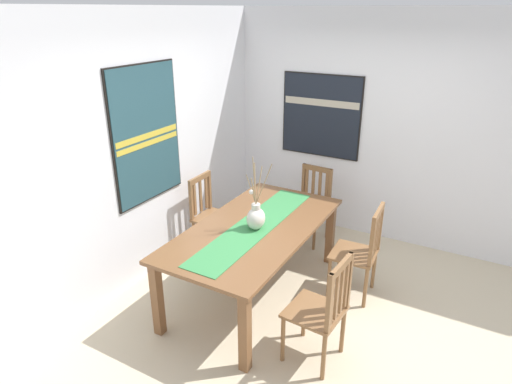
{
  "coord_description": "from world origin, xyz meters",
  "views": [
    {
      "loc": [
        -3.28,
        -1.22,
        2.67
      ],
      "look_at": [
        0.0,
        0.62,
        1.1
      ],
      "focal_mm": 30.93,
      "sensor_mm": 36.0,
      "label": 1
    }
  ],
  "objects_px": {
    "centerpiece_vase": "(256,217)",
    "painting_on_back_wall": "(146,134)",
    "chair_0": "(361,250)",
    "chair_2": "(211,214)",
    "painting_on_side_wall": "(321,116)",
    "dining_table": "(255,235)",
    "chair_3": "(311,203)",
    "chair_1": "(322,309)"
  },
  "relations": [
    {
      "from": "chair_1",
      "to": "chair_3",
      "type": "height_order",
      "value": "chair_1"
    },
    {
      "from": "painting_on_back_wall",
      "to": "dining_table",
      "type": "bearing_deg",
      "value": -85.09
    },
    {
      "from": "chair_1",
      "to": "centerpiece_vase",
      "type": "bearing_deg",
      "value": 60.22
    },
    {
      "from": "chair_2",
      "to": "painting_on_side_wall",
      "type": "distance_m",
      "value": 1.82
    },
    {
      "from": "dining_table",
      "to": "painting_on_side_wall",
      "type": "xyz_separation_m",
      "value": [
        1.82,
        0.09,
        0.79
      ]
    },
    {
      "from": "painting_on_back_wall",
      "to": "painting_on_side_wall",
      "type": "relative_size",
      "value": 1.34
    },
    {
      "from": "chair_0",
      "to": "painting_on_side_wall",
      "type": "xyz_separation_m",
      "value": [
        1.33,
        1.0,
        0.94
      ]
    },
    {
      "from": "chair_2",
      "to": "painting_on_back_wall",
      "type": "height_order",
      "value": "painting_on_back_wall"
    },
    {
      "from": "chair_2",
      "to": "painting_on_back_wall",
      "type": "distance_m",
      "value": 1.23
    },
    {
      "from": "chair_0",
      "to": "painting_on_back_wall",
      "type": "height_order",
      "value": "painting_on_back_wall"
    },
    {
      "from": "centerpiece_vase",
      "to": "chair_2",
      "type": "height_order",
      "value": "centerpiece_vase"
    },
    {
      "from": "centerpiece_vase",
      "to": "painting_on_back_wall",
      "type": "distance_m",
      "value": 1.37
    },
    {
      "from": "centerpiece_vase",
      "to": "chair_2",
      "type": "bearing_deg",
      "value": 59.78
    },
    {
      "from": "chair_0",
      "to": "chair_2",
      "type": "bearing_deg",
      "value": 90.3
    },
    {
      "from": "centerpiece_vase",
      "to": "painting_on_back_wall",
      "type": "relative_size",
      "value": 0.54
    },
    {
      "from": "centerpiece_vase",
      "to": "chair_2",
      "type": "distance_m",
      "value": 1.1
    },
    {
      "from": "dining_table",
      "to": "painting_on_back_wall",
      "type": "xyz_separation_m",
      "value": [
        -0.1,
        1.17,
        0.86
      ]
    },
    {
      "from": "chair_2",
      "to": "painting_on_side_wall",
      "type": "xyz_separation_m",
      "value": [
        1.34,
        -0.76,
        0.97
      ]
    },
    {
      "from": "dining_table",
      "to": "chair_3",
      "type": "relative_size",
      "value": 2.22
    },
    {
      "from": "dining_table",
      "to": "chair_0",
      "type": "bearing_deg",
      "value": -61.85
    },
    {
      "from": "chair_0",
      "to": "chair_2",
      "type": "height_order",
      "value": "chair_0"
    },
    {
      "from": "chair_0",
      "to": "painting_on_side_wall",
      "type": "relative_size",
      "value": 0.95
    },
    {
      "from": "chair_3",
      "to": "centerpiece_vase",
      "type": "bearing_deg",
      "value": -179.55
    },
    {
      "from": "chair_0",
      "to": "painting_on_back_wall",
      "type": "relative_size",
      "value": 0.71
    },
    {
      "from": "dining_table",
      "to": "chair_3",
      "type": "height_order",
      "value": "chair_3"
    },
    {
      "from": "chair_3",
      "to": "painting_on_back_wall",
      "type": "xyz_separation_m",
      "value": [
        -1.45,
        1.2,
        1.04
      ]
    },
    {
      "from": "centerpiece_vase",
      "to": "chair_1",
      "type": "height_order",
      "value": "centerpiece_vase"
    },
    {
      "from": "dining_table",
      "to": "painting_on_back_wall",
      "type": "height_order",
      "value": "painting_on_back_wall"
    },
    {
      "from": "painting_on_back_wall",
      "to": "chair_2",
      "type": "bearing_deg",
      "value": -29.36
    },
    {
      "from": "dining_table",
      "to": "painting_on_side_wall",
      "type": "distance_m",
      "value": 1.98
    },
    {
      "from": "chair_1",
      "to": "chair_2",
      "type": "height_order",
      "value": "chair_1"
    },
    {
      "from": "painting_on_side_wall",
      "to": "chair_2",
      "type": "bearing_deg",
      "value": 150.43
    },
    {
      "from": "chair_1",
      "to": "painting_on_back_wall",
      "type": "height_order",
      "value": "painting_on_back_wall"
    },
    {
      "from": "chair_0",
      "to": "chair_1",
      "type": "xyz_separation_m",
      "value": [
        -1.03,
        -0.0,
        -0.01
      ]
    },
    {
      "from": "chair_0",
      "to": "dining_table",
      "type": "bearing_deg",
      "value": 118.15
    },
    {
      "from": "chair_2",
      "to": "dining_table",
      "type": "bearing_deg",
      "value": -119.34
    },
    {
      "from": "chair_3",
      "to": "painting_on_back_wall",
      "type": "relative_size",
      "value": 0.67
    },
    {
      "from": "dining_table",
      "to": "chair_2",
      "type": "relative_size",
      "value": 2.16
    },
    {
      "from": "dining_table",
      "to": "chair_2",
      "type": "height_order",
      "value": "chair_2"
    },
    {
      "from": "painting_on_back_wall",
      "to": "chair_1",
      "type": "bearing_deg",
      "value": -101.88
    },
    {
      "from": "chair_1",
      "to": "painting_on_back_wall",
      "type": "distance_m",
      "value": 2.37
    },
    {
      "from": "chair_3",
      "to": "chair_0",
      "type": "bearing_deg",
      "value": -134.31
    }
  ]
}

